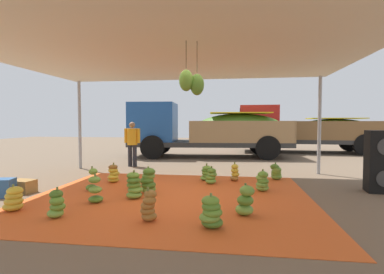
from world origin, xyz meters
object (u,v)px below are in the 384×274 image
(banana_bunch_9, at_px, (276,172))
(cargo_truck_main, at_px, (205,129))
(banana_bunch_0, at_px, (207,173))
(speaker_stack, at_px, (381,162))
(cargo_truck_far, at_px, (301,129))
(crate_0, at_px, (2,188))
(banana_bunch_13, at_px, (57,205))
(banana_bunch_1, at_px, (134,186))
(banana_bunch_14, at_px, (95,191))
(banana_bunch_6, at_px, (14,199))
(banana_bunch_11, at_px, (211,176))
(banana_bunch_10, at_px, (148,181))
(banana_bunch_3, at_px, (262,182))
(worker_0, at_px, (132,141))
(banana_bunch_4, at_px, (211,213))
(banana_bunch_2, at_px, (92,181))
(banana_bunch_7, at_px, (235,173))
(banana_bunch_12, at_px, (149,206))
(banana_bunch_8, at_px, (245,201))
(banana_bunch_5, at_px, (113,174))
(banana_bunch_15, at_px, (135,182))
(crate_1, at_px, (23,186))

(banana_bunch_9, distance_m, cargo_truck_main, 5.67)
(banana_bunch_0, distance_m, speaker_stack, 4.00)
(banana_bunch_0, relative_size, cargo_truck_far, 0.07)
(banana_bunch_0, xyz_separation_m, crate_0, (-4.03, -2.28, -0.00))
(banana_bunch_13, bearing_deg, speaker_stack, 23.55)
(banana_bunch_1, relative_size, banana_bunch_14, 1.02)
(banana_bunch_6, distance_m, banana_bunch_11, 4.21)
(banana_bunch_10, xyz_separation_m, banana_bunch_13, (-0.99, -1.80, -0.05))
(banana_bunch_3, relative_size, worker_0, 0.32)
(banana_bunch_1, xyz_separation_m, banana_bunch_10, (0.17, 0.44, 0.01))
(banana_bunch_4, height_order, crate_0, banana_bunch_4)
(banana_bunch_2, height_order, worker_0, worker_0)
(banana_bunch_7, height_order, banana_bunch_12, banana_bunch_12)
(banana_bunch_8, xyz_separation_m, banana_bunch_10, (-2.02, 1.25, 0.03))
(banana_bunch_3, distance_m, worker_0, 5.28)
(banana_bunch_5, xyz_separation_m, banana_bunch_15, (0.79, -0.66, -0.05))
(banana_bunch_9, xyz_separation_m, banana_bunch_13, (-3.95, -3.72, 0.01))
(banana_bunch_7, xyz_separation_m, speaker_stack, (3.17, -0.77, 0.47))
(banana_bunch_6, height_order, crate_0, banana_bunch_6)
(banana_bunch_7, distance_m, banana_bunch_9, 1.14)
(banana_bunch_0, relative_size, banana_bunch_1, 0.79)
(crate_1, bearing_deg, speaker_stack, 8.24)
(banana_bunch_1, xyz_separation_m, banana_bunch_14, (-0.62, -0.44, -0.01))
(crate_0, bearing_deg, banana_bunch_3, 12.91)
(banana_bunch_15, bearing_deg, banana_bunch_14, -107.02)
(banana_bunch_0, distance_m, cargo_truck_far, 9.14)
(banana_bunch_14, xyz_separation_m, cargo_truck_far, (6.06, 10.54, 0.95))
(banana_bunch_2, height_order, banana_bunch_4, banana_bunch_2)
(crate_1, bearing_deg, cargo_truck_far, 51.10)
(banana_bunch_9, distance_m, banana_bunch_14, 4.68)
(banana_bunch_4, distance_m, crate_0, 4.57)
(banana_bunch_14, distance_m, banana_bunch_15, 1.25)
(banana_bunch_14, relative_size, crate_0, 1.30)
(crate_1, bearing_deg, banana_bunch_4, -20.71)
(cargo_truck_main, bearing_deg, banana_bunch_5, -106.52)
(banana_bunch_4, bearing_deg, banana_bunch_3, 68.57)
(banana_bunch_14, bearing_deg, banana_bunch_12, -33.37)
(banana_bunch_2, bearing_deg, speaker_stack, 7.21)
(cargo_truck_main, height_order, crate_0, cargo_truck_main)
(banana_bunch_8, xyz_separation_m, banana_bunch_13, (-3.02, -0.55, -0.02))
(banana_bunch_2, bearing_deg, banana_bunch_9, 24.03)
(banana_bunch_1, relative_size, banana_bunch_13, 1.16)
(banana_bunch_11, distance_m, speaker_stack, 3.80)
(banana_bunch_0, distance_m, banana_bunch_14, 3.11)
(banana_bunch_5, relative_size, banana_bunch_15, 1.24)
(banana_bunch_4, height_order, banana_bunch_14, banana_bunch_14)
(banana_bunch_7, distance_m, banana_bunch_14, 3.63)
(banana_bunch_11, height_order, banana_bunch_12, banana_bunch_12)
(banana_bunch_9, bearing_deg, banana_bunch_7, -163.44)
(worker_0, bearing_deg, banana_bunch_5, -80.33)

